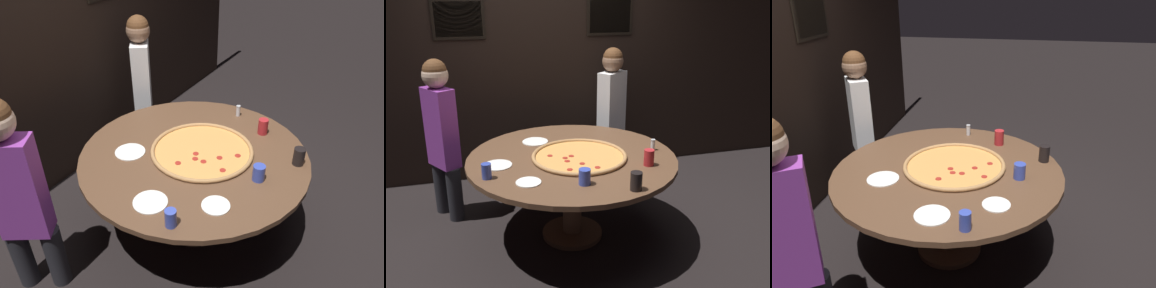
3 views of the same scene
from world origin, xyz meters
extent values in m
plane|color=black|center=(0.00, 0.00, 0.00)|extent=(24.00, 24.00, 0.00)
cube|color=black|center=(0.00, 1.46, 1.30)|extent=(6.40, 0.06, 2.60)
cube|color=black|center=(-0.80, 1.42, 1.75)|extent=(0.52, 0.02, 0.40)
cube|color=#936B5B|center=(-0.80, 1.41, 1.75)|extent=(0.46, 0.01, 0.34)
cube|color=black|center=(0.80, 1.42, 1.75)|extent=(0.52, 0.02, 0.40)
cube|color=slate|center=(0.80, 1.41, 1.75)|extent=(0.46, 0.01, 0.34)
cylinder|color=brown|center=(0.00, 0.00, 0.72)|extent=(1.72, 1.72, 0.04)
cylinder|color=brown|center=(0.00, 0.00, 0.35)|extent=(0.16, 0.16, 0.70)
cylinder|color=brown|center=(0.00, 0.00, 0.02)|extent=(0.52, 0.52, 0.04)
cylinder|color=#E0994C|center=(0.05, -0.04, 0.75)|extent=(0.74, 0.74, 0.01)
torus|color=#B27F4C|center=(0.05, -0.04, 0.76)|extent=(0.78, 0.78, 0.03)
cylinder|color=#A8281E|center=(-0.07, -0.05, 0.75)|extent=(0.04, 0.04, 0.00)
cylinder|color=#A8281E|center=(0.12, -0.30, 0.75)|extent=(0.04, 0.04, 0.00)
cylinder|color=#A8281E|center=(-0.07, -0.12, 0.75)|extent=(0.04, 0.04, 0.00)
cylinder|color=#A8281E|center=(-0.01, -0.02, 0.75)|extent=(0.04, 0.04, 0.00)
cylinder|color=#A8281E|center=(-0.18, 0.03, 0.75)|extent=(0.04, 0.04, 0.00)
cylinder|color=#A8281E|center=(-0.09, -0.29, 0.75)|extent=(0.04, 0.04, 0.00)
cylinder|color=#A8281E|center=(0.03, -0.20, 0.75)|extent=(0.04, 0.04, 0.00)
cylinder|color=#B22328|center=(0.53, -0.34, 0.80)|extent=(0.08, 0.08, 0.13)
cylinder|color=black|center=(0.27, -0.71, 0.81)|extent=(0.08, 0.08, 0.13)
cylinder|color=#384CB7|center=(-0.04, -0.53, 0.80)|extent=(0.09, 0.09, 0.12)
cylinder|color=#384CB7|center=(-0.71, -0.25, 0.80)|extent=(0.07, 0.07, 0.12)
cylinder|color=white|center=(-0.61, -0.03, 0.74)|extent=(0.22, 0.22, 0.01)
cylinder|color=white|center=(-0.42, -0.41, 0.74)|extent=(0.18, 0.18, 0.01)
cylinder|color=white|center=(-0.23, 0.42, 0.74)|extent=(0.23, 0.23, 0.01)
cylinder|color=silver|center=(0.70, -0.04, 0.78)|extent=(0.04, 0.04, 0.08)
cylinder|color=#B7B7BC|center=(0.70, -0.04, 0.83)|extent=(0.04, 0.04, 0.01)
cylinder|color=#232328|center=(0.79, 1.07, 0.25)|extent=(0.19, 0.19, 0.51)
cylinder|color=#232328|center=(0.60, 0.94, 0.25)|extent=(0.19, 0.19, 0.51)
cube|color=white|center=(0.70, 1.00, 0.87)|extent=(0.34, 0.31, 0.71)
sphere|color=#8C664C|center=(0.70, 1.00, 1.33)|extent=(0.22, 0.22, 0.22)
sphere|color=brown|center=(0.70, 1.00, 1.37)|extent=(0.20, 0.20, 0.20)
cylinder|color=#232328|center=(-0.98, 0.55, 0.26)|extent=(0.19, 0.19, 0.51)
cylinder|color=#232328|center=(-1.10, 0.75, 0.26)|extent=(0.19, 0.19, 0.51)
cube|color=purple|center=(-1.04, 0.65, 0.87)|extent=(0.30, 0.35, 0.72)
sphere|color=beige|center=(-1.04, 0.65, 1.34)|extent=(0.22, 0.22, 0.22)
sphere|color=brown|center=(-1.04, 0.65, 1.38)|extent=(0.20, 0.20, 0.20)
camera|label=1|loc=(-2.00, -1.16, 2.36)|focal=35.00mm
camera|label=2|loc=(-0.81, -3.16, 2.05)|focal=40.00mm
camera|label=3|loc=(-2.44, -0.55, 2.05)|focal=35.00mm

